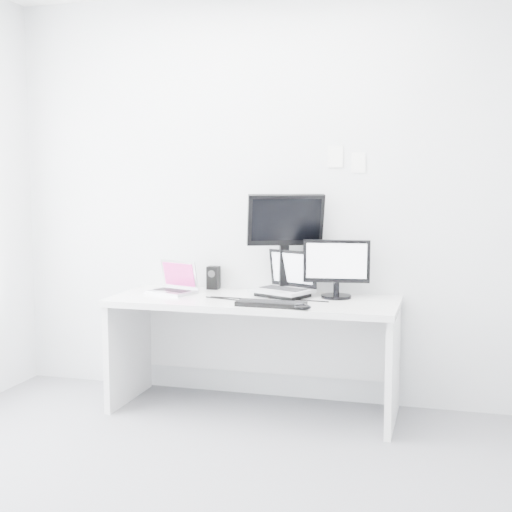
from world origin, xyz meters
name	(u,v)px	position (x,y,z in m)	size (l,w,h in m)	color
ground	(182,495)	(0.00, 0.00, 0.00)	(3.60, 3.60, 0.00)	slate
back_wall	(268,198)	(0.00, 1.60, 1.35)	(3.60, 3.60, 0.00)	silver
desk	(254,355)	(0.00, 1.25, 0.36)	(1.80, 0.70, 0.73)	silver
macbook	(171,277)	(-0.57, 1.29, 0.84)	(0.30, 0.22, 0.22)	#AAAAAF
speaker	(213,278)	(-0.37, 1.54, 0.81)	(0.08, 0.08, 0.16)	black
dell_laptop	(281,273)	(0.15, 1.35, 0.88)	(0.36, 0.28, 0.30)	#9EA0A4
rear_monitor	(285,243)	(0.15, 1.47, 1.07)	(0.49, 0.18, 0.67)	black
samsung_monitor	(336,268)	(0.50, 1.40, 0.92)	(0.42, 0.19, 0.38)	black
keyboard	(271,304)	(0.17, 1.01, 0.74)	(0.41, 0.15, 0.03)	black
mouse	(302,307)	(0.37, 0.94, 0.75)	(0.11, 0.07, 0.04)	black
wall_note_0	(335,156)	(0.45, 1.59, 1.62)	(0.10, 0.00, 0.14)	white
wall_note_1	(359,163)	(0.60, 1.59, 1.58)	(0.09, 0.00, 0.13)	white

